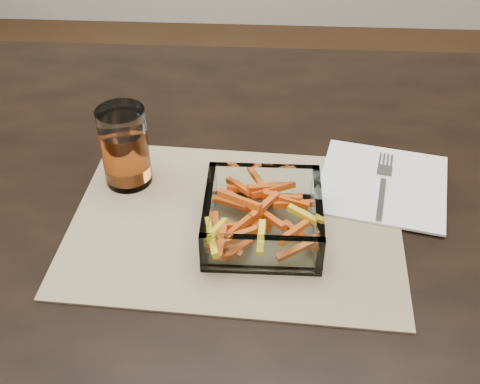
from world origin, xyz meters
The scene contains 6 objects.
dining_table centered at (0.00, 0.00, 0.66)m, with size 1.60×0.90×0.75m.
placemat centered at (-0.08, -0.09, 0.75)m, with size 0.45×0.33×0.00m, color tan.
glass_bowl centered at (-0.05, -0.11, 0.78)m, with size 0.15×0.15×0.06m.
tumbler centered at (-0.25, -0.01, 0.81)m, with size 0.07×0.07×0.12m.
napkin centered at (0.13, 0.00, 0.76)m, with size 0.18×0.18×0.00m, color white.
fork centered at (0.13, 0.00, 0.76)m, with size 0.05×0.16×0.00m.
Camera 1 is at (-0.04, -0.70, 1.31)m, focal length 45.00 mm.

